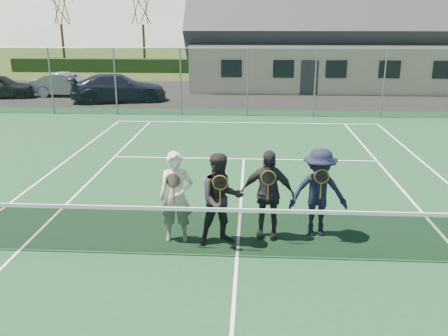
{
  "coord_description": "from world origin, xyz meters",
  "views": [
    {
      "loc": [
        0.23,
        -7.86,
        4.19
      ],
      "look_at": [
        -0.33,
        1.5,
        1.25
      ],
      "focal_mm": 38.0,
      "sensor_mm": 36.0,
      "label": 1
    }
  ],
  "objects_px": {
    "car_c": "(119,88)",
    "tennis_net": "(237,230)",
    "clubhouse": "(313,23)",
    "player_d": "(319,193)",
    "player_c": "(267,194)",
    "player_a": "(176,197)",
    "car_b": "(68,85)",
    "player_b": "(221,199)"
  },
  "relations": [
    {
      "from": "player_c",
      "to": "car_c",
      "type": "bearing_deg",
      "value": 114.67
    },
    {
      "from": "clubhouse",
      "to": "player_c",
      "type": "relative_size",
      "value": 8.67
    },
    {
      "from": "car_c",
      "to": "clubhouse",
      "type": "relative_size",
      "value": 0.32
    },
    {
      "from": "car_b",
      "to": "player_d",
      "type": "xyz_separation_m",
      "value": [
        11.89,
        -17.77,
        0.26
      ]
    },
    {
      "from": "tennis_net",
      "to": "player_b",
      "type": "height_order",
      "value": "player_b"
    },
    {
      "from": "tennis_net",
      "to": "player_a",
      "type": "height_order",
      "value": "player_a"
    },
    {
      "from": "car_b",
      "to": "player_c",
      "type": "height_order",
      "value": "player_c"
    },
    {
      "from": "player_d",
      "to": "clubhouse",
      "type": "bearing_deg",
      "value": 83.97
    },
    {
      "from": "player_c",
      "to": "tennis_net",
      "type": "bearing_deg",
      "value": -122.12
    },
    {
      "from": "player_a",
      "to": "player_c",
      "type": "relative_size",
      "value": 1.0
    },
    {
      "from": "car_c",
      "to": "player_b",
      "type": "distance_m",
      "value": 17.85
    },
    {
      "from": "clubhouse",
      "to": "player_d",
      "type": "height_order",
      "value": "clubhouse"
    },
    {
      "from": "car_b",
      "to": "player_a",
      "type": "bearing_deg",
      "value": -154.25
    },
    {
      "from": "car_b",
      "to": "car_c",
      "type": "distance_m",
      "value": 3.79
    },
    {
      "from": "player_a",
      "to": "player_d",
      "type": "relative_size",
      "value": 1.0
    },
    {
      "from": "tennis_net",
      "to": "player_c",
      "type": "relative_size",
      "value": 6.49
    },
    {
      "from": "tennis_net",
      "to": "player_a",
      "type": "distance_m",
      "value": 1.4
    },
    {
      "from": "clubhouse",
      "to": "player_c",
      "type": "xyz_separation_m",
      "value": [
        -3.44,
        -23.11,
        -3.07
      ]
    },
    {
      "from": "player_a",
      "to": "player_c",
      "type": "bearing_deg",
      "value": 8.97
    },
    {
      "from": "car_c",
      "to": "clubhouse",
      "type": "xyz_separation_m",
      "value": [
        10.91,
        6.85,
        3.26
      ]
    },
    {
      "from": "car_c",
      "to": "tennis_net",
      "type": "relative_size",
      "value": 0.43
    },
    {
      "from": "car_c",
      "to": "player_d",
      "type": "height_order",
      "value": "player_d"
    },
    {
      "from": "car_c",
      "to": "player_d",
      "type": "distance_m",
      "value": 18.22
    },
    {
      "from": "car_c",
      "to": "player_c",
      "type": "xyz_separation_m",
      "value": [
        7.47,
        -16.26,
        0.19
      ]
    },
    {
      "from": "car_b",
      "to": "player_b",
      "type": "xyz_separation_m",
      "value": [
        9.99,
        -18.24,
        0.27
      ]
    },
    {
      "from": "player_b",
      "to": "player_c",
      "type": "bearing_deg",
      "value": 20.6
    },
    {
      "from": "player_a",
      "to": "player_c",
      "type": "xyz_separation_m",
      "value": [
        1.76,
        0.28,
        -0.0
      ]
    },
    {
      "from": "clubhouse",
      "to": "tennis_net",
      "type": "bearing_deg",
      "value": -99.46
    },
    {
      "from": "tennis_net",
      "to": "player_d",
      "type": "distance_m",
      "value": 1.92
    },
    {
      "from": "player_a",
      "to": "player_b",
      "type": "relative_size",
      "value": 1.0
    },
    {
      "from": "player_c",
      "to": "player_d",
      "type": "height_order",
      "value": "same"
    },
    {
      "from": "tennis_net",
      "to": "clubhouse",
      "type": "distance_m",
      "value": 24.57
    },
    {
      "from": "clubhouse",
      "to": "player_b",
      "type": "distance_m",
      "value": 24.04
    },
    {
      "from": "car_b",
      "to": "player_d",
      "type": "height_order",
      "value": "player_d"
    },
    {
      "from": "player_c",
      "to": "player_d",
      "type": "distance_m",
      "value": 1.02
    },
    {
      "from": "player_a",
      "to": "player_b",
      "type": "xyz_separation_m",
      "value": [
        0.87,
        -0.06,
        -0.0
      ]
    },
    {
      "from": "car_b",
      "to": "player_d",
      "type": "bearing_deg",
      "value": -147.08
    },
    {
      "from": "car_b",
      "to": "car_c",
      "type": "bearing_deg",
      "value": -116.61
    },
    {
      "from": "car_c",
      "to": "tennis_net",
      "type": "bearing_deg",
      "value": -172.84
    },
    {
      "from": "car_c",
      "to": "player_a",
      "type": "relative_size",
      "value": 2.78
    },
    {
      "from": "clubhouse",
      "to": "player_a",
      "type": "relative_size",
      "value": 8.67
    },
    {
      "from": "car_b",
      "to": "clubhouse",
      "type": "distance_m",
      "value": 15.6
    }
  ]
}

